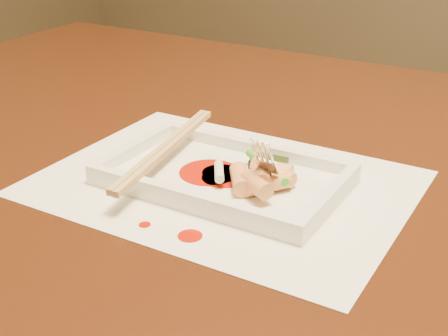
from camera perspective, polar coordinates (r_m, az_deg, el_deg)
The scene contains 25 objects.
table at distance 0.85m, azimuth 2.12°, elevation -4.01°, with size 1.40×0.90×0.75m.
placemat at distance 0.70m, azimuth 0.00°, elevation -1.40°, with size 0.40×0.30×0.00m, color white.
sauce_splatter_a at distance 0.60m, azimuth -3.12°, elevation -6.21°, with size 0.02×0.02×0.00m, color #B11505.
sauce_splatter_b at distance 0.62m, azimuth -7.27°, elevation -5.16°, with size 0.01×0.01×0.00m, color #B11505.
plate_base at distance 0.69m, azimuth 0.00°, elevation -1.05°, with size 0.26×0.16×0.01m, color white.
plate_rim_far at distance 0.75m, azimuth 2.87°, elevation 1.87°, with size 0.26×0.01×0.01m, color white.
plate_rim_near at distance 0.63m, azimuth -3.39°, elevation -2.70°, with size 0.26×0.01×0.01m, color white.
plate_rim_left at distance 0.75m, azimuth -8.16°, elevation 1.81°, with size 0.01×0.14×0.01m, color white.
plate_rim_right at distance 0.64m, azimuth 9.60°, elevation -2.62°, with size 0.01×0.14×0.01m, color white.
veg_piece at distance 0.71m, azimuth 4.09°, elevation 0.40°, with size 0.04×0.03×0.01m, color black.
scallion_white at distance 0.68m, azimuth -0.45°, elevation -0.32°, with size 0.01×0.01×0.04m, color #EAEACC.
scallion_green at distance 0.68m, azimuth 3.88°, elevation 0.09°, with size 0.01×0.01×0.09m, color #299417.
chopstick_a at distance 0.73m, azimuth -5.59°, elevation 1.92°, with size 0.01×0.25×0.01m, color tan.
chopstick_b at distance 0.72m, azimuth -5.08°, elevation 1.80°, with size 0.01×0.25×0.01m, color tan.
fork at distance 0.65m, azimuth 6.17°, elevation 4.38°, with size 0.09×0.10×0.14m, color silver, non-canonical shape.
sauce_blob_0 at distance 0.70m, azimuth -1.34°, elevation -0.39°, with size 0.07×0.07×0.00m, color #B11505.
sauce_blob_1 at distance 0.69m, azimuth -0.05°, elevation -0.91°, with size 0.05×0.05×0.00m, color #B11505.
sauce_blob_2 at distance 0.70m, azimuth -0.26°, elevation -0.44°, with size 0.04×0.04×0.00m, color #B11505.
rice_cake_0 at distance 0.66m, azimuth 3.52°, elevation -1.26°, with size 0.02×0.02×0.04m, color #EFB46F.
rice_cake_1 at distance 0.66m, azimuth 1.50°, elevation -1.03°, with size 0.02×0.02×0.05m, color #EFB46F.
rice_cake_2 at distance 0.66m, azimuth 3.36°, elevation -0.53°, with size 0.02×0.02×0.05m, color #EFB46F.
rice_cake_3 at distance 0.67m, azimuth 4.63°, elevation -0.60°, with size 0.02×0.02×0.05m, color #EFB46F.
rice_cake_4 at distance 0.69m, azimuth 4.40°, elevation -0.14°, with size 0.02×0.02×0.05m, color #EFB46F.
rice_cake_5 at distance 0.64m, azimuth 2.97°, elevation -1.54°, with size 0.02×0.02×0.04m, color #EFB46F.
rice_cake_6 at distance 0.65m, azimuth 4.02°, elevation -1.50°, with size 0.02×0.02×0.05m, color #EFB46F.
Camera 1 is at (0.35, -0.65, 1.06)m, focal length 50.00 mm.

